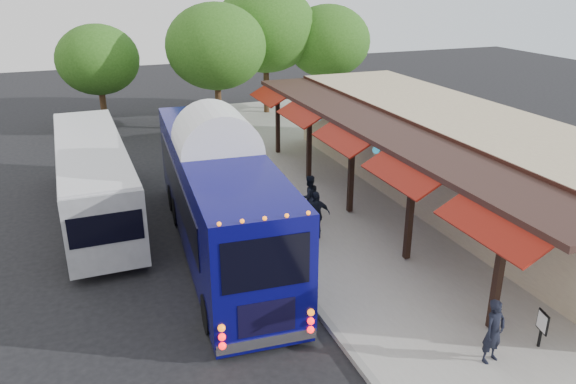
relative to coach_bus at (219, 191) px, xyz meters
name	(u,v)px	position (x,y,z in m)	size (l,w,h in m)	color
ground	(295,286)	(1.45, -3.13, -2.06)	(90.00, 90.00, 0.00)	black
sidewalk	(377,210)	(6.45, 0.87, -1.99)	(10.00, 40.00, 0.15)	#9E9B93
curb	(256,229)	(1.50, 0.87, -1.99)	(0.20, 40.00, 0.16)	gray
station_shelter	(455,157)	(9.83, 0.87, -0.21)	(8.15, 20.00, 3.60)	tan
coach_bus	(219,191)	(0.00, 0.00, 0.00)	(3.30, 12.12, 3.84)	#09085F
city_bus	(93,176)	(-3.70, 4.33, -0.46)	(2.56, 10.81, 2.89)	gray
ped_a	(494,331)	(4.40, -8.13, -1.11)	(0.59, 0.39, 1.61)	black
ped_b	(309,197)	(3.63, 1.05, -1.09)	(0.80, 0.62, 1.64)	black
ped_c	(316,215)	(3.17, -0.67, -1.06)	(1.00, 0.42, 1.71)	black
ped_d	(247,146)	(3.25, 7.63, -0.95)	(1.24, 0.71, 1.92)	black
sign_board	(542,324)	(5.85, -8.13, -1.25)	(0.14, 0.44, 0.97)	black
tree_left	(216,47)	(3.73, 14.86, 2.75)	(5.63, 5.63, 7.21)	#382314
tree_mid	(266,28)	(7.63, 17.71, 3.36)	(6.35, 6.35, 8.13)	#382314
tree_right	(328,41)	(11.53, 16.87, 2.52)	(5.37, 5.37, 6.87)	#382314
tree_far	(98,60)	(-2.49, 17.80, 1.95)	(4.70, 4.70, 6.01)	#382314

